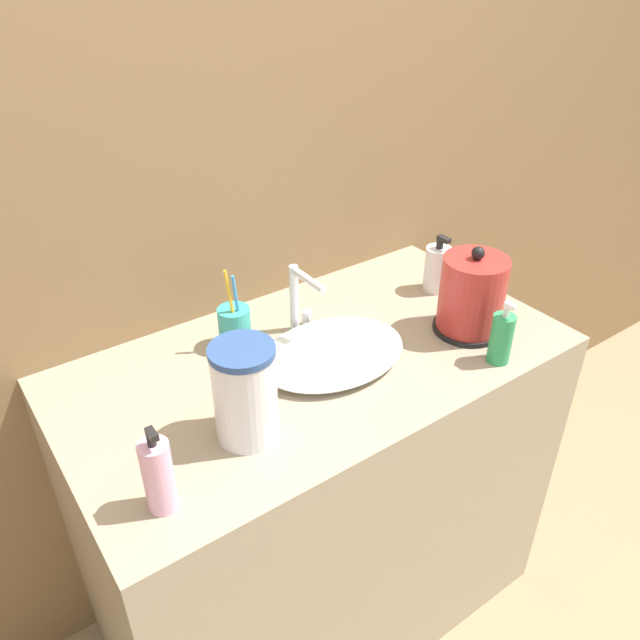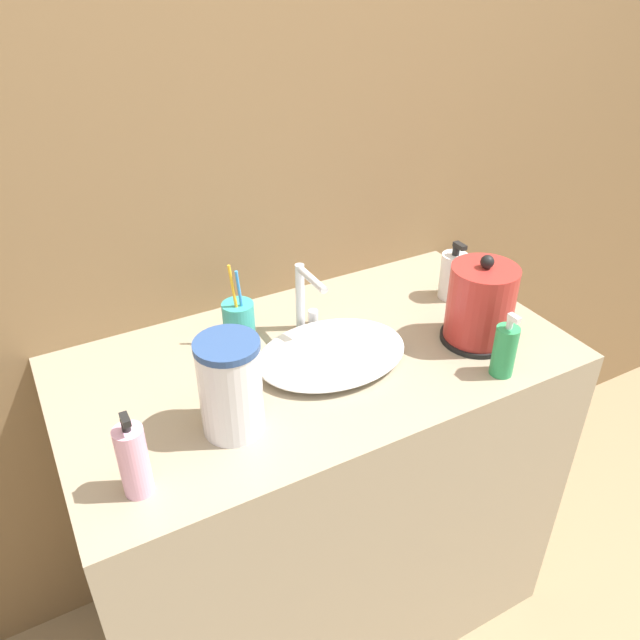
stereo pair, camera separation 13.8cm
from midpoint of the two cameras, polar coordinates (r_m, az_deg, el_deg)
The scene contains 10 objects.
wall_back at distance 1.53m, azimuth -10.51°, elevation 14.74°, with size 6.00×0.04×2.60m.
vanity_counter at distance 1.74m, azimuth -2.56°, elevation -15.75°, with size 1.17×0.63×0.91m.
sink_basin at distance 1.41m, azimuth -1.65°, elevation -3.05°, with size 0.35×0.27×0.04m.
faucet at distance 1.48m, azimuth -4.55°, elevation 2.02°, with size 0.06×0.13×0.17m.
electric_kettle at distance 1.51m, azimuth 11.17°, elevation 1.96°, with size 0.17×0.17×0.22m.
toothbrush_cup at distance 1.47m, azimuth -10.48°, elevation -0.69°, with size 0.08×0.08×0.21m.
lotion_bottle at distance 1.11m, azimuth -18.16°, elevation -13.51°, with size 0.05×0.05×0.18m.
shampoo_bottle at distance 1.43m, azimuth 13.62°, elevation -1.69°, with size 0.05×0.05×0.16m.
mouthwash_bottle at distance 1.69m, azimuth 8.38°, elevation 4.64°, with size 0.07×0.07×0.16m.
water_pitcher at distance 1.19m, azimuth -10.22°, elevation -6.68°, with size 0.12×0.12×0.20m.
Camera 1 is at (-0.67, -0.64, 1.75)m, focal length 35.00 mm.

